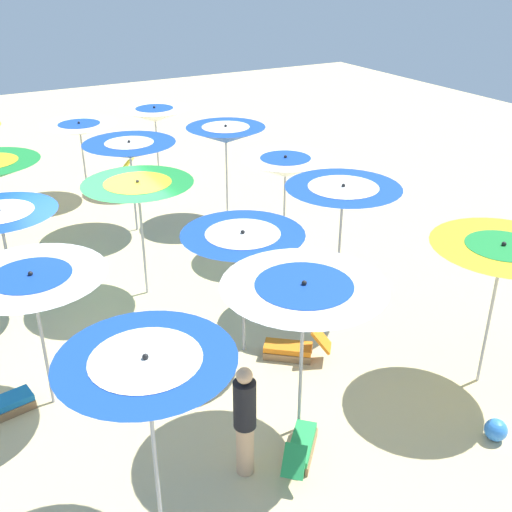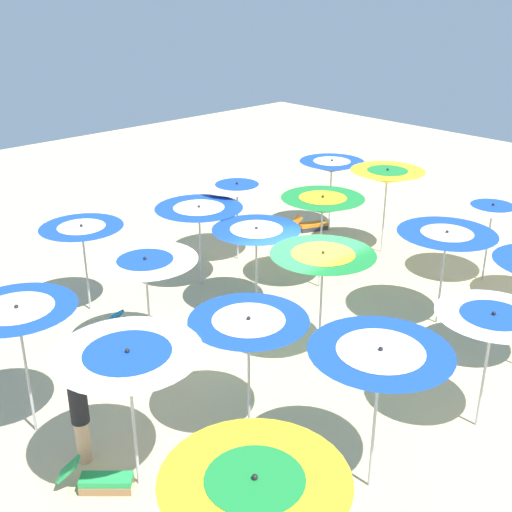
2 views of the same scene
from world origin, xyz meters
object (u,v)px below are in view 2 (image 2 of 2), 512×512
at_px(beach_umbrella_5, 128,364).
at_px(beach_umbrella_8, 446,240).
at_px(beachgoer_0, 80,416).
at_px(beach_umbrella_13, 322,205).
at_px(beach_umbrella_19, 332,166).
at_px(lounger_2, 132,332).
at_px(beach_umbrella_17, 199,213).
at_px(beach_umbrella_11, 146,267).
at_px(beach_umbrella_7, 323,260).
at_px(lounger_3, 248,455).
at_px(beach_umbrella_1, 380,361).
at_px(beach_umbrella_10, 18,318).
at_px(beach_umbrella_6, 249,330).
at_px(beach_umbrella_16, 82,233).
at_px(lounger_0, 311,224).
at_px(lounger_1, 100,479).
at_px(beach_umbrella_9, 492,211).
at_px(beach_umbrella_2, 492,326).
at_px(beach_umbrella_14, 387,177).
at_px(beach_umbrella_18, 237,189).
at_px(beach_umbrella_0, 255,490).
at_px(beach_umbrella_12, 256,236).

bearing_deg(beach_umbrella_5, beach_umbrella_8, 177.62).
bearing_deg(beachgoer_0, beach_umbrella_13, -31.20).
xyz_separation_m(beach_umbrella_19, lounger_2, (8.44, 1.52, -1.89)).
bearing_deg(beach_umbrella_5, beach_umbrella_17, -136.73).
bearing_deg(beach_umbrella_11, beach_umbrella_7, 135.94).
distance_m(beach_umbrella_17, lounger_3, 7.32).
bearing_deg(beachgoer_0, beach_umbrella_1, -94.46).
bearing_deg(beach_umbrella_10, lounger_2, -153.66).
bearing_deg(beach_umbrella_6, beach_umbrella_8, 179.11).
bearing_deg(beach_umbrella_16, beach_umbrella_1, 90.81).
distance_m(lounger_0, lounger_1, 12.23).
xyz_separation_m(beach_umbrella_9, beach_umbrella_16, (8.47, -5.71, 0.04)).
bearing_deg(lounger_3, beach_umbrella_2, -80.07).
distance_m(beach_umbrella_5, beach_umbrella_17, 7.42).
distance_m(beach_umbrella_5, beach_umbrella_8, 8.08).
distance_m(beach_umbrella_8, beach_umbrella_16, 8.29).
relative_size(beach_umbrella_14, lounger_0, 2.01).
bearing_deg(beach_umbrella_6, beach_umbrella_18, -130.43).
distance_m(beach_umbrella_16, lounger_3, 7.00).
xyz_separation_m(lounger_1, lounger_3, (-2.06, 1.19, 0.01)).
xyz_separation_m(beach_umbrella_7, lounger_2, (2.49, -3.33, -2.04)).
distance_m(beach_umbrella_0, beach_umbrella_7, 6.54).
xyz_separation_m(beach_umbrella_13, beach_umbrella_14, (-3.09, -0.31, 0.05)).
relative_size(beach_umbrella_17, lounger_1, 2.12).
xyz_separation_m(beach_umbrella_5, beach_umbrella_19, (-10.88, -5.39, -0.15)).
xyz_separation_m(beach_umbrella_11, lounger_2, (-0.07, -0.85, -1.88)).
bearing_deg(beach_umbrella_18, beach_umbrella_11, 28.61).
bearing_deg(beach_umbrella_17, beach_umbrella_2, 89.06).
distance_m(beach_umbrella_12, beach_umbrella_14, 5.22).
xyz_separation_m(lounger_0, lounger_2, (7.99, 1.90, 0.00)).
xyz_separation_m(beach_umbrella_14, beach_umbrella_17, (5.23, -1.93, -0.32)).
height_order(beach_umbrella_13, lounger_3, beach_umbrella_13).
height_order(beach_umbrella_2, beach_umbrella_16, beach_umbrella_2).
bearing_deg(beach_umbrella_19, beach_umbrella_11, 15.59).
height_order(beach_umbrella_6, beach_umbrella_10, beach_umbrella_10).
height_order(beach_umbrella_14, lounger_3, beach_umbrella_14).
bearing_deg(lounger_3, beach_umbrella_9, -45.17).
bearing_deg(beach_umbrella_14, beach_umbrella_17, -20.31).
height_order(beach_umbrella_1, beach_umbrella_17, beach_umbrella_1).
height_order(beach_umbrella_8, beach_umbrella_9, beach_umbrella_8).
distance_m(beach_umbrella_5, lounger_0, 12.09).
bearing_deg(beach_umbrella_11, lounger_2, -94.60).
height_order(beach_umbrella_13, beachgoer_0, beach_umbrella_13).
distance_m(beach_umbrella_8, beach_umbrella_14, 4.32).
bearing_deg(beach_umbrella_7, lounger_0, -136.47).
bearing_deg(beach_umbrella_8, beach_umbrella_5, -2.38).
bearing_deg(beach_umbrella_14, beach_umbrella_13, 5.67).
bearing_deg(beach_umbrella_6, beach_umbrella_7, -163.98).
bearing_deg(beach_umbrella_6, beach_umbrella_14, -158.14).
bearing_deg(lounger_3, beach_umbrella_0, 177.64).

